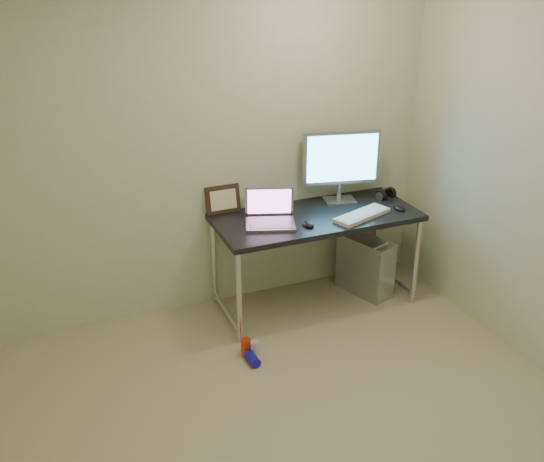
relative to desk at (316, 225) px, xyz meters
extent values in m
plane|color=tan|center=(-0.74, -1.42, -0.67)|extent=(3.50, 3.50, 0.00)
cube|color=beige|center=(-0.74, 0.33, 0.58)|extent=(3.50, 0.02, 2.50)
cube|color=black|center=(0.00, 0.00, 0.06)|extent=(1.52, 0.66, 0.04)
cylinder|color=silver|center=(-0.72, -0.29, -0.31)|extent=(0.04, 0.04, 0.71)
cylinder|color=silver|center=(-0.72, 0.29, -0.31)|extent=(0.04, 0.04, 0.71)
cylinder|color=silver|center=(0.72, -0.29, -0.31)|extent=(0.04, 0.04, 0.71)
cylinder|color=silver|center=(0.72, 0.29, -0.31)|extent=(0.04, 0.04, 0.71)
cylinder|color=silver|center=(-0.72, 0.00, -0.59)|extent=(0.04, 0.58, 0.04)
cylinder|color=silver|center=(0.72, 0.00, -0.59)|extent=(0.04, 0.58, 0.04)
cube|color=#B1B1B7|center=(0.45, 0.00, -0.43)|extent=(0.34, 0.49, 0.47)
cylinder|color=#ACACB3|center=(0.45, -0.18, -0.18)|extent=(0.17, 0.08, 0.02)
cylinder|color=#ACACB3|center=(0.45, 0.19, -0.18)|extent=(0.17, 0.08, 0.02)
cylinder|color=black|center=(0.40, 0.28, -0.27)|extent=(0.01, 0.16, 0.69)
cylinder|color=black|center=(0.49, 0.26, -0.29)|extent=(0.02, 0.11, 0.71)
cylinder|color=red|center=(-0.73, -0.46, -0.60)|extent=(0.07, 0.07, 0.13)
cylinder|color=silver|center=(-0.68, -0.49, -0.61)|extent=(0.08, 0.08, 0.12)
cylinder|color=#1712B2|center=(-0.73, -0.56, -0.63)|extent=(0.08, 0.13, 0.07)
cube|color=#ACACB3|center=(-0.39, -0.05, 0.09)|extent=(0.41, 0.35, 0.02)
cube|color=slate|center=(-0.39, -0.05, 0.10)|extent=(0.36, 0.29, 0.00)
cube|color=gray|center=(-0.35, 0.08, 0.21)|extent=(0.35, 0.16, 0.22)
cube|color=#7D4C71|center=(-0.35, 0.07, 0.21)|extent=(0.31, 0.14, 0.19)
cube|color=#ACACB3|center=(0.28, 0.17, 0.09)|extent=(0.27, 0.22, 0.02)
cylinder|color=#ACACB3|center=(0.28, 0.20, 0.16)|extent=(0.04, 0.04, 0.13)
cube|color=#ACACB3|center=(0.28, 0.18, 0.44)|extent=(0.59, 0.16, 0.41)
cube|color=#4CB5F8|center=(0.28, 0.16, 0.44)|extent=(0.53, 0.12, 0.36)
cube|color=silver|center=(0.29, -0.16, 0.10)|extent=(0.49, 0.30, 0.03)
ellipsoid|color=black|center=(0.63, -0.15, 0.10)|extent=(0.08, 0.12, 0.04)
ellipsoid|color=black|center=(-0.14, -0.16, 0.10)|extent=(0.07, 0.12, 0.04)
cylinder|color=black|center=(0.61, 0.11, 0.11)|extent=(0.06, 0.10, 0.09)
cylinder|color=black|center=(0.72, 0.11, 0.11)|extent=(0.06, 0.10, 0.09)
cube|color=black|center=(0.66, 0.11, 0.16)|extent=(0.12, 0.04, 0.01)
cube|color=black|center=(-0.62, 0.31, 0.19)|extent=(0.26, 0.08, 0.21)
cylinder|color=silver|center=(-0.45, 0.27, 0.13)|extent=(0.01, 0.01, 0.09)
cylinder|color=silver|center=(-0.45, 0.27, 0.19)|extent=(0.05, 0.04, 0.04)
camera|label=1|loc=(-1.87, -3.70, 1.81)|focal=40.00mm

